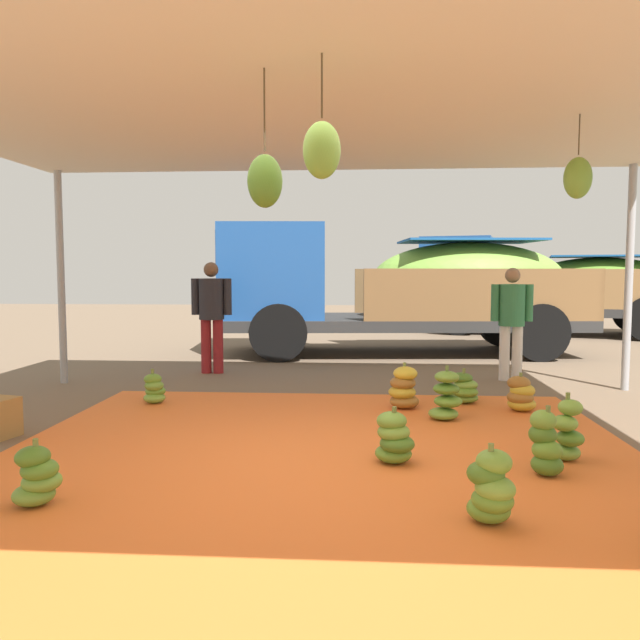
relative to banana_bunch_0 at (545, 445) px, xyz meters
The scene contains 17 objects.
ground_plane 3.70m from the banana_bunch_0, 118.34° to the left, with size 40.00×40.00×0.00m, color brown.
tarp_orange 1.78m from the banana_bunch_0, behind, with size 5.49×5.48×0.01m, color orange.
tent_canopy 3.17m from the banana_bunch_0, behind, with size 8.00×7.00×2.98m.
banana_bunch_0 is the anchor object (origin of this frame).
banana_bunch_1 0.45m from the banana_bunch_0, 51.43° to the left, with size 0.33×0.36×0.57m.
banana_bunch_3 2.41m from the banana_bunch_0, 112.70° to the left, with size 0.45×0.45×0.52m.
banana_bunch_4 2.20m from the banana_bunch_0, 80.51° to the left, with size 0.42×0.42×0.43m.
banana_bunch_5 2.56m from the banana_bunch_0, 94.40° to the left, with size 0.45×0.46×0.41m.
banana_bunch_6 1.79m from the banana_bunch_0, 106.93° to the left, with size 0.40×0.39×0.57m.
banana_bunch_7 4.47m from the banana_bunch_0, 149.11° to the left, with size 0.36×0.36×0.41m.
banana_bunch_8 1.16m from the banana_bunch_0, 169.76° to the left, with size 0.43×0.44×0.46m.
banana_bunch_9 1.14m from the banana_bunch_0, 122.06° to the right, with size 0.37×0.40×0.50m.
banana_bunch_10 3.65m from the banana_bunch_0, 166.22° to the right, with size 0.38×0.34×0.45m.
cargo_truck_main 7.09m from the banana_bunch_0, 96.32° to the left, with size 6.80×2.78×2.40m.
cargo_truck_far 11.38m from the banana_bunch_0, 74.61° to the left, with size 6.46×3.72×2.40m.
worker_0 4.30m from the banana_bunch_0, 80.25° to the left, with size 0.59×0.36×1.61m.
worker_1 5.87m from the banana_bunch_0, 129.24° to the left, with size 0.62×0.38×1.69m.
Camera 1 is at (0.35, -4.99, 1.57)m, focal length 34.77 mm.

